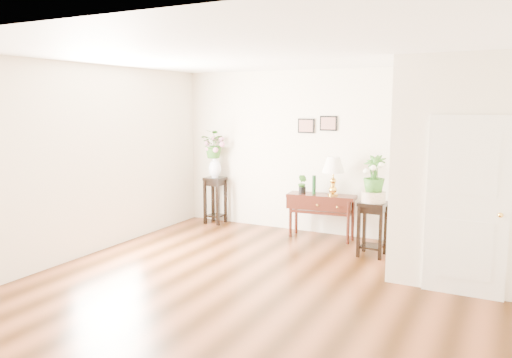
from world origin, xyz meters
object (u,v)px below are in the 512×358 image
Objects in this scene: console_table at (321,217)px; table_lamp at (333,174)px; plant_stand_a at (215,200)px; plant_stand_b at (372,229)px.

table_lamp is at bearing -5.63° from console_table.
table_lamp reaches higher than console_table.
plant_stand_a is (-2.14, 0.13, 0.06)m from console_table.
table_lamp is 0.74× the size of plant_stand_a.
plant_stand_a is at bearing 170.91° from console_table.
table_lamp is at bearing -3.18° from plant_stand_a.
table_lamp reaches higher than plant_stand_b.
console_table is 1.14m from plant_stand_b.
table_lamp reaches higher than plant_stand_a.
plant_stand_a reaches higher than console_table.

